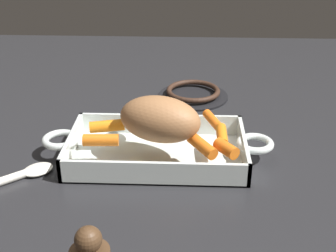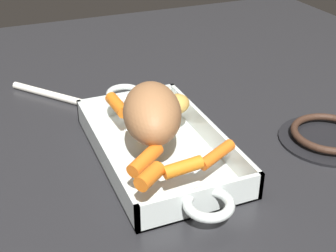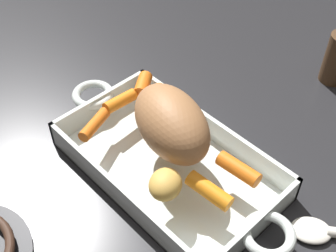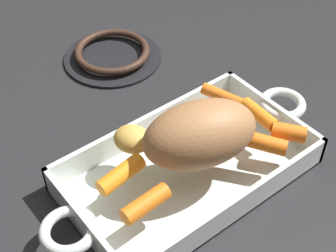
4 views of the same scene
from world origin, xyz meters
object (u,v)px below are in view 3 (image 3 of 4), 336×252
baby_carrot_center_right (143,85)px  baby_carrot_center_left (238,169)px  roasting_dish (168,163)px  pork_roast (171,123)px  baby_carrot_southwest (156,100)px  baby_carrot_southeast (120,101)px  baby_carrot_northeast (95,124)px  baby_carrot_short (209,191)px  potato_halved (165,184)px

baby_carrot_center_right → baby_carrot_center_left: same height
roasting_dish → pork_roast: 0.08m
baby_carrot_center_right → baby_carrot_southwest: size_ratio=0.71×
pork_roast → baby_carrot_southeast: bearing=-178.6°
baby_carrot_center_right → baby_carrot_center_left: 0.23m
baby_carrot_northeast → baby_carrot_southwest: baby_carrot_southwest is taller
baby_carrot_short → baby_carrot_southeast: 0.22m
potato_halved → baby_carrot_northeast: bearing=178.6°
roasting_dish → baby_carrot_center_left: size_ratio=6.86×
baby_carrot_northeast → baby_carrot_southeast: (-0.01, 0.06, 0.00)m
pork_roast → baby_carrot_short: 0.11m
roasting_dish → baby_carrot_center_right: 0.15m
baby_carrot_southwest → baby_carrot_southeast: 0.06m
roasting_dish → baby_carrot_center_left: 0.12m
baby_carrot_short → baby_carrot_center_right: 0.24m
baby_carrot_center_left → baby_carrot_southeast: 0.23m
pork_roast → baby_carrot_center_left: bearing=14.0°
baby_carrot_center_left → potato_halved: size_ratio=1.26×
baby_carrot_southwest → potato_halved: bearing=-38.3°
baby_carrot_short → potato_halved: 0.06m
baby_carrot_center_left → potato_halved: (-0.05, -0.10, 0.01)m
roasting_dish → pork_roast: (-0.01, 0.01, 0.07)m
baby_carrot_southeast → baby_carrot_northeast: bearing=-78.3°
baby_carrot_center_right → baby_carrot_southwest: 0.04m
baby_carrot_center_right → baby_carrot_southwest: (0.04, -0.01, -0.00)m
baby_carrot_short → baby_carrot_southwest: size_ratio=1.02×
baby_carrot_center_left → baby_carrot_southeast: bearing=-172.4°
roasting_dish → baby_carrot_southeast: baby_carrot_southeast is taller
baby_carrot_northeast → baby_carrot_center_right: baby_carrot_center_right is taller
pork_roast → baby_carrot_center_right: 0.13m
pork_roast → baby_carrot_center_left: 0.12m
baby_carrot_short → potato_halved: (-0.05, -0.04, 0.01)m
roasting_dish → baby_carrot_short: size_ratio=6.71×
roasting_dish → baby_carrot_northeast: baby_carrot_northeast is taller
potato_halved → baby_carrot_center_right: bearing=146.8°
pork_roast → baby_carrot_southwest: pork_roast is taller
roasting_dish → baby_carrot_southeast: size_ratio=7.61×
baby_carrot_northeast → baby_carrot_southwest: 0.11m
baby_carrot_short → baby_carrot_center_right: size_ratio=1.43×
pork_roast → baby_carrot_center_right: bearing=157.5°
baby_carrot_short → potato_halved: size_ratio=1.29×
baby_carrot_southeast → baby_carrot_southwest: bearing=48.9°
pork_roast → baby_carrot_center_left: (0.11, 0.03, -0.03)m
baby_carrot_northeast → baby_carrot_short: bearing=9.3°
baby_carrot_short → baby_carrot_southwest: 0.20m
baby_carrot_center_left → baby_carrot_southeast: size_ratio=1.11×
potato_halved → baby_carrot_center_left: bearing=63.3°
baby_carrot_southeast → baby_carrot_center_right: bearing=94.7°
baby_carrot_center_right → baby_carrot_short: bearing=-19.6°
baby_carrot_southwest → potato_halved: (0.14, -0.11, 0.01)m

